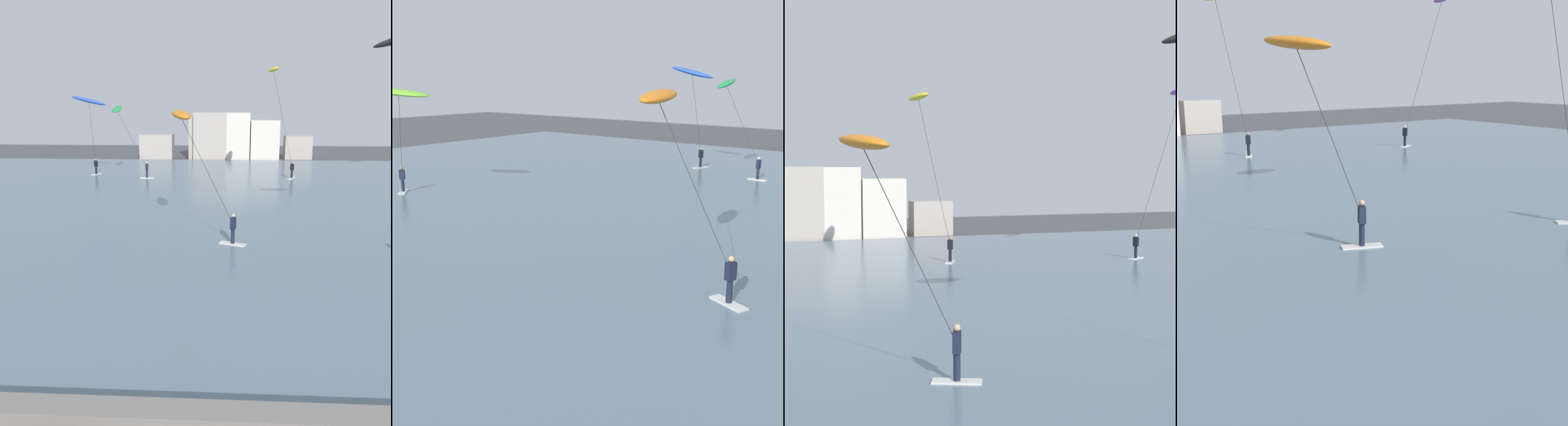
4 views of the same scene
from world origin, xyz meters
TOP-DOWN VIEW (x-y plane):
  - water_bay at (0.00, 30.70)m, footprint 84.00×52.00m
  - far_shore_buildings at (1.53, 58.88)m, footprint 23.16×4.99m
  - kitesurfer_orange at (-0.28, 18.26)m, footprint 4.06×2.85m
  - kitesurfer_yellow at (6.27, 40.16)m, footprint 3.36×3.35m

SIDE VIEW (x-z plane):
  - water_bay at x=0.00m, z-range 0.00..0.10m
  - far_shore_buildings at x=1.53m, z-range -0.51..5.72m
  - kitesurfer_orange at x=-0.28m, z-range 2.49..9.43m
  - kitesurfer_yellow at x=6.27m, z-range 3.99..14.55m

